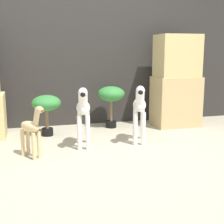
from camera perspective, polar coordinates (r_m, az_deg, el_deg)
name	(u,v)px	position (r m, az deg, el deg)	size (l,w,h in m)	color
ground_plane	(103,155)	(3.27, -1.59, -7.94)	(14.00, 14.00, 0.00)	#B2A88E
wall_back	(78,49)	(4.58, -6.24, 11.42)	(6.40, 0.08, 2.20)	#2D2B28
rock_pillar_right	(176,83)	(4.56, 11.67, 5.21)	(0.63, 0.45, 1.29)	tan
zebra_right	(139,107)	(3.62, 5.04, 0.83)	(0.28, 0.52, 0.69)	white
zebra_left	(83,110)	(3.45, -5.27, 0.31)	(0.22, 0.52, 0.69)	white
giraffe_figurine	(32,130)	(3.23, -14.50, -3.12)	(0.27, 0.36, 0.55)	#E0C184
potted_palm_front	(111,96)	(4.36, -0.18, 2.93)	(0.38, 0.38, 0.59)	black
potted_palm_back	(46,105)	(4.02, -11.90, 1.21)	(0.37, 0.37, 0.52)	black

